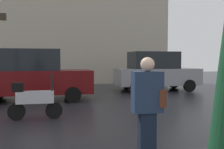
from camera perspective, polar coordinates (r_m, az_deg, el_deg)
The scene contains 4 objects.
pedestrian_with_bag at distance 4.08m, azimuth 8.00°, elevation -6.32°, with size 0.51×0.24×1.66m.
parked_scooter at distance 7.28m, azimuth -17.00°, elevation -5.24°, with size 1.44×0.32×1.23m.
parked_car_left at distance 10.63m, azimuth -17.28°, elevation -0.15°, with size 4.54×1.93×2.03m.
parked_car_right at distance 13.71m, azimuth 9.62°, elevation 0.69°, with size 4.32×1.97×2.03m.
Camera 1 is at (0.24, -2.01, 1.62)m, focal length 41.25 mm.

